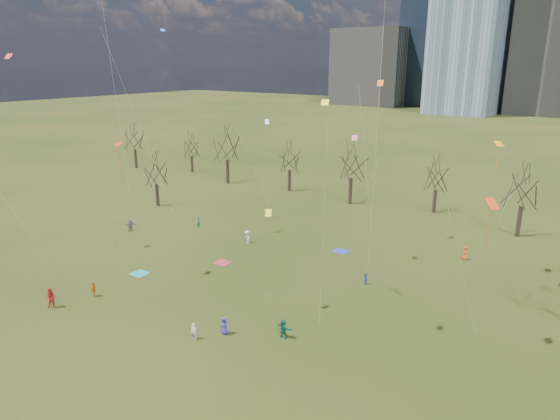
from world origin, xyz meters
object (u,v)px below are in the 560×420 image
Objects in this scene: blanket_navy at (341,251)px; person_2 at (51,298)px; blanket_crimson at (222,262)px; person_0 at (225,326)px; person_4 at (94,289)px; person_1 at (194,331)px; blanket_teal at (140,273)px.

person_2 is at bearing -117.36° from blanket_navy.
blanket_navy is 1.00× the size of blanket_crimson.
person_4 is (-14.32, -2.12, -0.03)m from person_0.
blanket_crimson is at bearing -129.91° from blanket_navy.
person_1 is 0.73× the size of person_2.
blanket_crimson is 13.69m from person_4.
blanket_navy is at bearing -63.60° from person_4.
blanket_navy is 1.08× the size of person_0.
blanket_crimson is 15.57m from person_1.
person_4 is at bearing 23.92° from person_2.
person_4 reaches higher than blanket_teal.
person_4 is at bearing -82.76° from blanket_teal.
blanket_navy is 23.39m from person_1.
person_1 is at bearing -35.51° from person_2.
person_1 is at bearing -114.60° from person_0.
blanket_crimson is 0.85× the size of person_2.
person_0 is at bearing -116.28° from person_4.
person_4 is (1.01, 3.53, -0.23)m from person_2.
person_2 is (-15.33, -5.65, 0.20)m from person_0.
blanket_crimson is at bearing 105.94° from person_1.
person_0 is (15.07, -3.71, 0.72)m from blanket_teal.
person_0 is at bearing -86.39° from blanket_navy.
blanket_navy is 1.16× the size of person_1.
blanket_teal is 8.72m from blanket_crimson.
person_0 is 1.05× the size of person_4.
person_2 is at bearing -107.51° from blanket_crimson.
blanket_teal is 1.08× the size of person_0.
blanket_crimson is 1.16× the size of person_1.
blanket_navy is at bearing 12.47° from person_2.
blanket_navy is at bearing 52.15° from blanket_teal.
blanket_navy is 26.84m from person_4.
person_4 is (0.74, -5.83, 0.69)m from blanket_teal.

